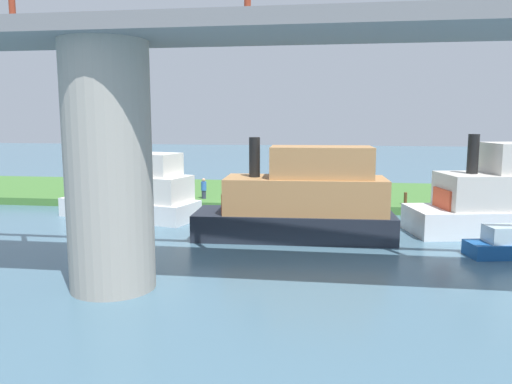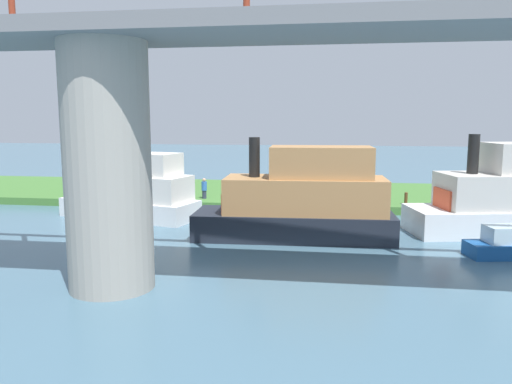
# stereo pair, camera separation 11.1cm
# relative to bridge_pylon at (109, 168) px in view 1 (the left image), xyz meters

# --- Properties ---
(ground_plane) EXTENTS (160.00, 160.00, 0.00)m
(ground_plane) POSITION_rel_bridge_pylon_xyz_m (-2.63, -15.09, -4.21)
(ground_plane) COLOR #476B7F
(grassy_bank) EXTENTS (80.00, 12.00, 0.50)m
(grassy_bank) POSITION_rel_bridge_pylon_xyz_m (-2.63, -21.09, -3.96)
(grassy_bank) COLOR #427533
(grassy_bank) RESTS_ON ground
(bridge_pylon) EXTENTS (2.92, 2.92, 8.41)m
(bridge_pylon) POSITION_rel_bridge_pylon_xyz_m (0.00, 0.00, 0.00)
(bridge_pylon) COLOR #9E998E
(bridge_pylon) RESTS_ON ground
(bridge_span) EXTENTS (62.70, 4.30, 3.25)m
(bridge_span) POSITION_rel_bridge_pylon_xyz_m (0.00, -0.02, 4.70)
(bridge_span) COLOR slate
(bridge_span) RESTS_ON bridge_pylon
(person_on_bank) EXTENTS (0.51, 0.51, 1.39)m
(person_on_bank) POSITION_rel_bridge_pylon_xyz_m (0.93, -16.68, -3.00)
(person_on_bank) COLOR #2D334C
(person_on_bank) RESTS_ON grassy_bank
(mooring_post) EXTENTS (0.20, 0.20, 0.77)m
(mooring_post) POSITION_rel_bridge_pylon_xyz_m (-12.23, -16.21, -3.32)
(mooring_post) COLOR brown
(mooring_post) RESTS_ON grassy_bank
(pontoon_yellow) EXTENTS (9.87, 3.68, 4.97)m
(pontoon_yellow) POSITION_rel_bridge_pylon_xyz_m (-6.07, -8.34, -2.36)
(pontoon_yellow) COLOR #1E232D
(pontoon_yellow) RESTS_ON ground
(riverboat_paddlewheel) EXTENTS (8.80, 4.92, 4.27)m
(riverboat_paddlewheel) POSITION_rel_bridge_pylon_xyz_m (4.07, -12.00, -2.62)
(riverboat_paddlewheel) COLOR white
(riverboat_paddlewheel) RESTS_ON ground
(motorboat_white) EXTENTS (4.24, 2.20, 1.35)m
(motorboat_white) POSITION_rel_bridge_pylon_xyz_m (-15.26, -6.26, -3.72)
(motorboat_white) COLOR #195199
(motorboat_white) RESTS_ON ground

